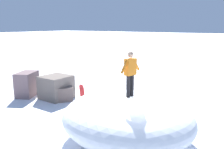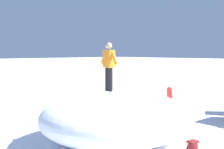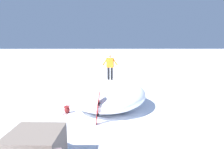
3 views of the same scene
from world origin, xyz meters
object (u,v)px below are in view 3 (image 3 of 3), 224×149
snowboard_primary_upright (98,108)px  backpack_far (67,109)px  snowboarder_standing (110,65)px  backpack_near (103,91)px

snowboard_primary_upright → backpack_far: 2.58m
snowboarder_standing → backpack_near: (3.33, 0.59, -2.47)m
backpack_near → backpack_far: 4.76m
snowboarder_standing → backpack_near: 4.18m
snowboard_primary_upright → backpack_far: bearing=49.1°
snowboard_primary_upright → backpack_far: snowboard_primary_upright is taller
snowboarder_standing → snowboard_primary_upright: bearing=167.5°
snowboarder_standing → backpack_near: bearing=10.0°
backpack_near → snowboarder_standing: bearing=-170.0°
snowboarder_standing → backpack_far: bearing=112.8°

